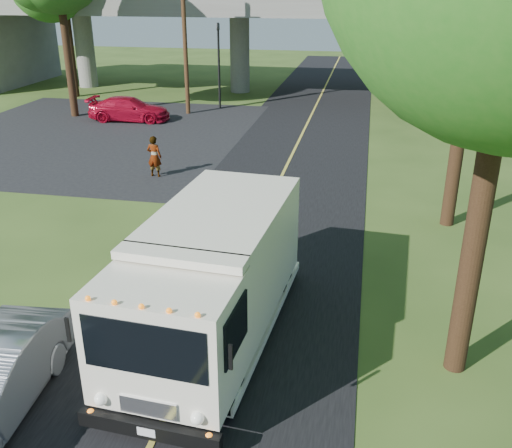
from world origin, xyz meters
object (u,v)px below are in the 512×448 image
(traffic_signal, at_px, (219,57))
(pedestrian, at_px, (154,157))
(utility_pole, at_px, (185,35))
(red_sedan, at_px, (129,109))
(step_van, at_px, (212,277))

(traffic_signal, bearing_deg, pedestrian, -86.62)
(utility_pole, bearing_deg, red_sedan, -138.06)
(pedestrian, bearing_deg, utility_pole, -72.22)
(traffic_signal, distance_m, red_sedan, 6.69)
(utility_pole, distance_m, pedestrian, 12.85)
(utility_pole, bearing_deg, step_van, -71.35)
(traffic_signal, xyz_separation_m, pedestrian, (0.83, -14.07, -2.34))
(traffic_signal, relative_size, utility_pole, 0.58)
(step_van, distance_m, red_sedan, 23.05)
(traffic_signal, xyz_separation_m, red_sedan, (-4.27, -4.49, -2.52))
(red_sedan, bearing_deg, pedestrian, -156.05)
(pedestrian, bearing_deg, red_sedan, -55.11)
(traffic_signal, height_order, step_van, traffic_signal)
(step_van, height_order, pedestrian, step_van)
(traffic_signal, relative_size, red_sedan, 1.11)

